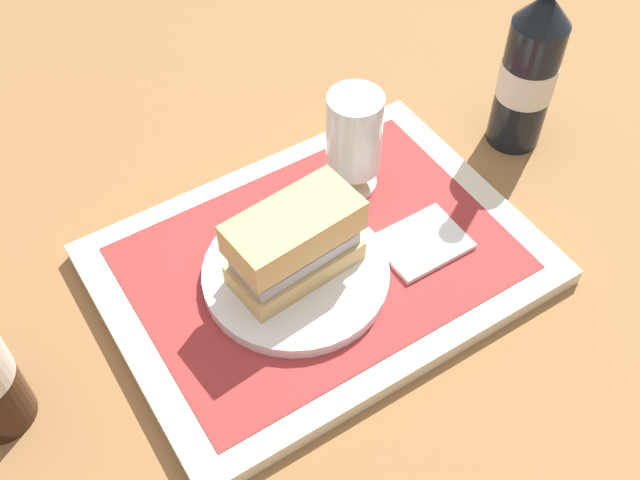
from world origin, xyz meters
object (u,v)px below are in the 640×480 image
Objects in this scene: sandwich at (297,241)px; beer_glass at (354,137)px; beer_bottle at (530,69)px; plate at (296,274)px.

beer_glass reaches higher than sandwich.
beer_bottle reaches higher than sandwich.
beer_glass is 0.47× the size of beer_bottle.
sandwich is 1.09× the size of beer_glass.
beer_glass is at bearing 33.03° from plate.
plate is 1.39× the size of sandwich.
sandwich is at bearing -170.79° from beer_bottle.
plate is at bearing -180.00° from sandwich.
beer_bottle is (0.34, 0.06, 0.03)m from sandwich.
beer_bottle reaches higher than beer_glass.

